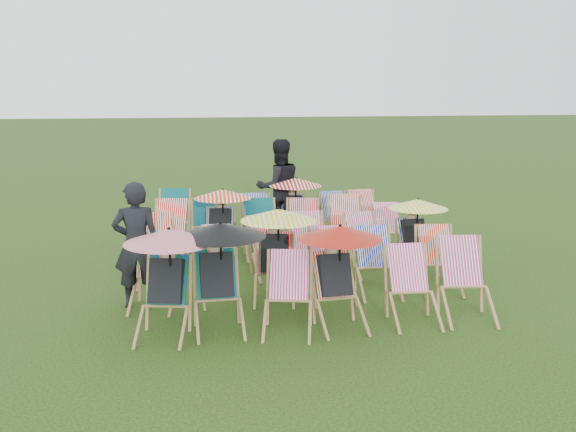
{
  "coord_description": "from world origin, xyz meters",
  "views": [
    {
      "loc": [
        -1.47,
        -9.84,
        3.05
      ],
      "look_at": [
        0.02,
        0.42,
        0.9
      ],
      "focal_mm": 40.0,
      "sensor_mm": 36.0,
      "label": 1
    }
  ],
  "objects": [
    {
      "name": "ground",
      "position": [
        0.0,
        0.0,
        0.0
      ],
      "size": [
        100.0,
        100.0,
        0.0
      ],
      "primitive_type": "plane",
      "color": "black",
      "rests_on": "ground"
    },
    {
      "name": "person_rear",
      "position": [
        0.2,
        2.88,
        0.98
      ],
      "size": [
        1.08,
        0.92,
        1.96
      ],
      "primitive_type": "imported",
      "rotation": [
        0.0,
        0.0,
        3.34
      ],
      "color": "black",
      "rests_on": "ground"
    },
    {
      "name": "deckchair_12",
      "position": [
        -2.12,
        0.01,
        0.51
      ],
      "size": [
        0.74,
        0.98,
        1.02
      ],
      "rotation": [
        0.0,
        0.0,
        0.07
      ],
      "color": "#9F7C4A",
      "rests_on": "ground"
    },
    {
      "name": "deckchair_5",
      "position": [
        2.01,
        -2.2,
        0.51
      ],
      "size": [
        0.77,
        1.0,
        1.02
      ],
      "rotation": [
        0.0,
        0.0,
        -0.11
      ],
      "color": "#9F7C4A",
      "rests_on": "ground"
    },
    {
      "name": "deckchair_9",
      "position": [
        0.44,
        -1.15,
        0.49
      ],
      "size": [
        0.68,
        0.92,
        0.97
      ],
      "rotation": [
        0.0,
        0.0,
        -0.04
      ],
      "color": "#9F7C4A",
      "rests_on": "ground"
    },
    {
      "name": "deckchair_28",
      "position": [
        1.29,
        2.3,
        0.46
      ],
      "size": [
        0.68,
        0.9,
        0.92
      ],
      "rotation": [
        0.0,
        0.0,
        0.1
      ],
      "color": "#9F7C4A",
      "rests_on": "ground"
    },
    {
      "name": "deckchair_29",
      "position": [
        1.89,
        2.33,
        0.47
      ],
      "size": [
        0.69,
        0.91,
        0.93
      ],
      "rotation": [
        0.0,
        0.0,
        0.09
      ],
      "color": "#9F7C4A",
      "rests_on": "ground"
    },
    {
      "name": "deckchair_22",
      "position": [
        1.23,
        1.25,
        0.51
      ],
      "size": [
        0.77,
        1.01,
        1.02
      ],
      "rotation": [
        0.0,
        0.0,
        -0.11
      ],
      "color": "#9F7C4A",
      "rests_on": "ground"
    },
    {
      "name": "person_left",
      "position": [
        -2.3,
        -1.11,
        0.88
      ],
      "size": [
        0.65,
        0.44,
        1.76
      ],
      "primitive_type": "imported",
      "rotation": [
        0.0,
        0.0,
        3.16
      ],
      "color": "black",
      "rests_on": "ground"
    },
    {
      "name": "deckchair_4",
      "position": [
        1.27,
        -2.24,
        0.47
      ],
      "size": [
        0.66,
        0.9,
        0.95
      ],
      "rotation": [
        0.0,
        0.0,
        -0.03
      ],
      "color": "#9F7C4A",
      "rests_on": "ground"
    },
    {
      "name": "deckchair_19",
      "position": [
        -1.06,
        1.32,
        0.64
      ],
      "size": [
        1.02,
        1.08,
        1.21
      ],
      "rotation": [
        0.0,
        0.0,
        -0.14
      ],
      "color": "#9F7C4A",
      "rests_on": "ground"
    },
    {
      "name": "deckchair_7",
      "position": [
        -1.2,
        -1.06,
        0.42
      ],
      "size": [
        0.65,
        0.83,
        0.84
      ],
      "rotation": [
        0.0,
        0.0,
        0.13
      ],
      "color": "#9F7C4A",
      "rests_on": "ground"
    },
    {
      "name": "deckchair_2",
      "position": [
        -0.38,
        -2.33,
        0.47
      ],
      "size": [
        0.79,
        0.98,
        0.95
      ],
      "rotation": [
        0.0,
        0.0,
        -0.2
      ],
      "color": "#9F7C4A",
      "rests_on": "ground"
    },
    {
      "name": "deckchair_27",
      "position": [
        0.42,
        2.36,
        0.65
      ],
      "size": [
        1.04,
        1.1,
        1.24
      ],
      "rotation": [
        0.0,
        0.0,
        -0.12
      ],
      "color": "#9F7C4A",
      "rests_on": "ground"
    },
    {
      "name": "deckchair_10",
      "position": [
        1.13,
        -1.06,
        0.47
      ],
      "size": [
        0.64,
        0.89,
        0.95
      ],
      "rotation": [
        0.0,
        0.0,
        -0.02
      ],
      "color": "#9F7C4A",
      "rests_on": "ground"
    },
    {
      "name": "deckchair_25",
      "position": [
        -1.31,
        2.31,
        0.42
      ],
      "size": [
        0.56,
        0.78,
        0.84
      ],
      "rotation": [
        0.0,
        0.0,
        0.01
      ],
      "color": "#9F7C4A",
      "rests_on": "ground"
    },
    {
      "name": "deckchair_20",
      "position": [
        -0.33,
        1.28,
        0.49
      ],
      "size": [
        0.67,
        0.92,
        0.99
      ],
      "rotation": [
        0.0,
        0.0,
        0.02
      ],
      "color": "#9F7C4A",
      "rests_on": "ground"
    },
    {
      "name": "deckchair_14",
      "position": [
        -0.31,
        0.08,
        0.46
      ],
      "size": [
        0.74,
        0.94,
        0.93
      ],
      "rotation": [
        0.0,
        0.0,
        0.16
      ],
      "color": "#9F7C4A",
      "rests_on": "ground"
    },
    {
      "name": "deckchair_21",
      "position": [
        0.4,
        1.25,
        0.49
      ],
      "size": [
        0.81,
        1.01,
        0.98
      ],
      "rotation": [
        0.0,
        0.0,
        -0.2
      ],
      "color": "#9F7C4A",
      "rests_on": "ground"
    },
    {
      "name": "deckchair_24",
      "position": [
        -1.93,
        2.41,
        0.51
      ],
      "size": [
        0.77,
        1.0,
        1.02
      ],
      "rotation": [
        0.0,
        0.0,
        -0.11
      ],
      "color": "#9F7C4A",
      "rests_on": "ground"
    },
    {
      "name": "deckchair_17",
      "position": [
        2.13,
        0.08,
        0.62
      ],
      "size": [
        0.99,
        1.04,
        1.17
      ],
      "rotation": [
        0.0,
        0.0,
        0.05
      ],
      "color": "#9F7C4A",
      "rests_on": "ground"
    },
    {
      "name": "deckchair_16",
      "position": [
        1.28,
        -0.01,
        0.47
      ],
      "size": [
        0.74,
        0.95,
        0.94
      ],
      "rotation": [
        0.0,
        0.0,
        0.15
      ],
      "color": "#9F7C4A",
      "rests_on": "ground"
    },
    {
      "name": "deckchair_1",
      "position": [
        -1.22,
        -2.11,
        0.71
      ],
      "size": [
        1.14,
        1.19,
        1.35
      ],
      "rotation": [
        0.0,
        0.0,
        0.05
      ],
      "color": "#9F7C4A",
      "rests_on": "ground"
    },
    {
      "name": "deckchair_26",
      "position": [
        -0.34,
        2.29,
        0.46
      ],
      "size": [
        0.68,
        0.89,
        0.92
      ],
      "rotation": [
        0.0,
        0.0,
        -0.09
      ],
      "color": "#9F7C4A",
      "rests_on": "ground"
    },
    {
      "name": "deckchair_8",
      "position": [
        -0.37,
        -1.06,
        0.69
      ],
      "size": [
        1.09,
        1.16,
        1.3
      ],
      "rotation": [
        0.0,
        0.0,
        -0.13
      ],
      "color": "#9F7C4A",
      "rests_on": "ground"
    },
    {
      "name": "deckchair_11",
      "position": [
        2.09,
        -1.05,
        0.46
      ],
      "size": [
        0.7,
        0.91,
        0.93
      ],
      "rotation": [
        0.0,
        0.0,
        -0.11
      ],
      "color": "#9F7C4A",
      "rests_on": "ground"
    },
    {
      "name": "deckchair_18",
      "position": [
        -1.97,
        1.2,
        0.52
      ],
      "size": [
        0.85,
        1.06,
        1.03
      ],
      "rotation": [
        0.0,
        0.0,
        -0.2
      ],
      "color": "#9F7C4A",
      "rests_on": "ground"
    },
    {
      "name": "deckchair_3",
      "position": [
        0.29,
        -2.23,
        0.68
      ],
      "size": [
        1.08,
        1.16,
        1.29
      ],
      "rotation": [
        0.0,
        0.0,
        0.11
      ],
      "color": "#9F7C4A",
      "rests_on": "ground"
    },
    {
      "name": "deckchair_13",
      "position": [
        -1.16,
        -0.02,
        0.41
      ],
      "size": [
        0.56,
        0.77,
        0.82
      ],
      "rotation": [
        0.0,
        0.0,
        -0.02
      ],
      "color": "#9F7C4A",
      "rests_on": "ground"
    },
    {
      "name": "deckchair_15",
      "position": [
        0.34,
        0.12,
        0.48
      ],
      "size": [
        0.64,
        0.89,
        0.96
      ],
      "rotation": [
        0.0,
        0.0,
        0.01
      ],
      "color": "#9F7C4A",
      "rests_on": "ground"
    },
    {
      "name": "deckchair_6",
      "position": [
        -2.07,
        -1.17,
        0.48
      ],
      "size": [
        0.78,
        0.98,
        0.96
      ],
      "rotation": [
        0.0,
        0.0,
        -0.18
      ],
      "color": "#9F7C4A",
      "rests_on": "ground"
    },
    {
      "name": "deckchair_23",
      "position": [
        1.99,
        1.15,
        0.44
      ],
      "size": [
        0.66,
        0.86,
        0.88
      ],
      "rotation": [
        0.0,
        0.0,
        -0.1
      ],
      "color": "#9F7C4A",
      "rests_on": "ground"
    },
    {
      "name": "deckchair_0",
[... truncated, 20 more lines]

